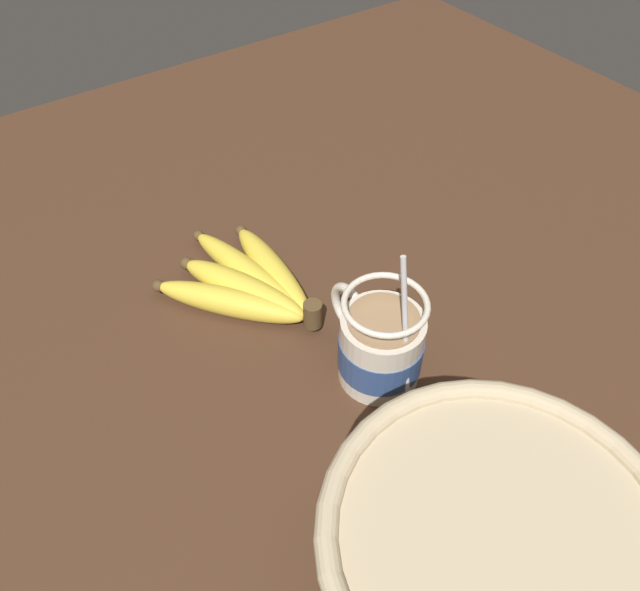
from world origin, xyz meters
TOP-DOWN VIEW (x-y plane):
  - table at (0.00, 0.00)cm, footprint 138.75×138.75cm
  - coffee_mug at (-3.50, 2.11)cm, footprint 12.47×8.26cm
  - banana_bunch at (13.55, 6.97)cm, footprint 21.02×15.08cm
  - woven_basket at (-25.21, 11.27)cm, footprint 22.30×22.30cm

SIDE VIEW (x-z plane):
  - table at x=0.00cm, z-range 0.00..3.50cm
  - banana_bunch at x=13.55cm, z-range 3.07..7.13cm
  - coffee_mug at x=-3.50cm, z-range -0.75..16.34cm
  - woven_basket at x=-25.21cm, z-range 3.86..19.40cm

